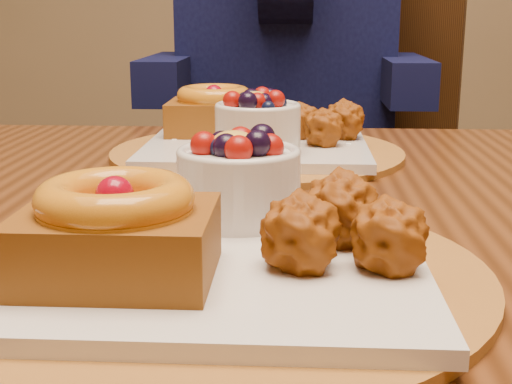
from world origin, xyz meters
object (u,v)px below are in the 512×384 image
Objects in this scene: place_setting_near at (217,237)px; diner at (287,9)px; place_setting_far at (254,134)px; dining_table at (245,271)px; chair_far at (336,188)px.

diner reaches higher than place_setting_near.
diner is (0.03, 0.61, 0.16)m from place_setting_far.
dining_table is 0.24m from place_setting_near.
chair_far is at bearing 80.73° from dining_table.
place_setting_far is (-0.00, 0.43, 0.00)m from place_setting_near.
dining_table is at bearing -108.95° from diner.
place_setting_far is at bearing 91.03° from dining_table.
place_setting_near is at bearing -89.99° from place_setting_far.
chair_far is 1.12× the size of diner.
chair_far is at bearing 77.48° from place_setting_far.
chair_far is (0.15, 1.09, -0.24)m from place_setting_near.
diner is at bearing -140.04° from chair_far.
place_setting_near is 1.05m from diner.
diner is at bearing 88.13° from dining_table.
place_setting_near is 1.12m from chair_far.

